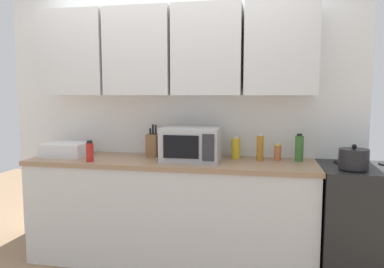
{
  "coord_description": "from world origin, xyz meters",
  "views": [
    {
      "loc": [
        0.79,
        -3.31,
        1.46
      ],
      "look_at": [
        0.18,
        -0.25,
        1.12
      ],
      "focal_mm": 34.45,
      "sensor_mm": 36.0,
      "label": 1
    }
  ],
  "objects_px": {
    "bottle_amber_vinegar": "(260,148)",
    "bottle_spice_jar": "(278,153)",
    "dish_rack": "(66,149)",
    "microwave": "(191,144)",
    "stove_range": "(369,224)",
    "knife_block": "(153,145)",
    "bottle_yellow_mustard": "(236,148)",
    "bottle_red_sauce": "(90,152)",
    "kettle": "(354,159)",
    "bottle_green_oil": "(299,148)"
  },
  "relations": [
    {
      "from": "microwave",
      "to": "kettle",
      "type": "bearing_deg",
      "value": -7.45
    },
    {
      "from": "knife_block",
      "to": "bottle_spice_jar",
      "type": "bearing_deg",
      "value": 0.1
    },
    {
      "from": "dish_rack",
      "to": "bottle_red_sauce",
      "type": "height_order",
      "value": "bottle_red_sauce"
    },
    {
      "from": "knife_block",
      "to": "bottle_green_oil",
      "type": "xyz_separation_m",
      "value": [
        1.27,
        -0.01,
        0.01
      ]
    },
    {
      "from": "dish_rack",
      "to": "bottle_yellow_mustard",
      "type": "xyz_separation_m",
      "value": [
        1.51,
        0.18,
        0.03
      ]
    },
    {
      "from": "dish_rack",
      "to": "bottle_spice_jar",
      "type": "xyz_separation_m",
      "value": [
        1.87,
        0.15,
        0.01
      ]
    },
    {
      "from": "bottle_amber_vinegar",
      "to": "bottle_spice_jar",
      "type": "height_order",
      "value": "bottle_amber_vinegar"
    },
    {
      "from": "knife_block",
      "to": "kettle",
      "type": "bearing_deg",
      "value": -10.7
    },
    {
      "from": "microwave",
      "to": "bottle_spice_jar",
      "type": "xyz_separation_m",
      "value": [
        0.72,
        0.15,
        -0.07
      ]
    },
    {
      "from": "bottle_yellow_mustard",
      "to": "kettle",
      "type": "bearing_deg",
      "value": -21.08
    },
    {
      "from": "bottle_yellow_mustard",
      "to": "knife_block",
      "type": "bearing_deg",
      "value": -177.19
    },
    {
      "from": "bottle_amber_vinegar",
      "to": "kettle",
      "type": "bearing_deg",
      "value": -21.72
    },
    {
      "from": "kettle",
      "to": "dish_rack",
      "type": "height_order",
      "value": "kettle"
    },
    {
      "from": "kettle",
      "to": "knife_block",
      "type": "distance_m",
      "value": 1.66
    },
    {
      "from": "stove_range",
      "to": "bottle_yellow_mustard",
      "type": "bearing_deg",
      "value": 169.13
    },
    {
      "from": "dish_rack",
      "to": "bottle_green_oil",
      "type": "height_order",
      "value": "bottle_green_oil"
    },
    {
      "from": "bottle_amber_vinegar",
      "to": "bottle_spice_jar",
      "type": "distance_m",
      "value": 0.16
    },
    {
      "from": "stove_range",
      "to": "bottle_spice_jar",
      "type": "bearing_deg",
      "value": 166.47
    },
    {
      "from": "kettle",
      "to": "bottle_yellow_mustard",
      "type": "relative_size",
      "value": 1.11
    },
    {
      "from": "stove_range",
      "to": "bottle_amber_vinegar",
      "type": "distance_m",
      "value": 1.03
    },
    {
      "from": "stove_range",
      "to": "bottle_green_oil",
      "type": "height_order",
      "value": "bottle_green_oil"
    },
    {
      "from": "bottle_green_oil",
      "to": "bottle_amber_vinegar",
      "type": "relative_size",
      "value": 1.01
    },
    {
      "from": "bottle_amber_vinegar",
      "to": "bottle_red_sauce",
      "type": "height_order",
      "value": "bottle_amber_vinegar"
    },
    {
      "from": "bottle_yellow_mustard",
      "to": "bottle_spice_jar",
      "type": "height_order",
      "value": "bottle_yellow_mustard"
    },
    {
      "from": "knife_block",
      "to": "bottle_yellow_mustard",
      "type": "distance_m",
      "value": 0.74
    },
    {
      "from": "dish_rack",
      "to": "bottle_yellow_mustard",
      "type": "relative_size",
      "value": 1.99
    },
    {
      "from": "dish_rack",
      "to": "bottle_red_sauce",
      "type": "relative_size",
      "value": 2.16
    },
    {
      "from": "kettle",
      "to": "dish_rack",
      "type": "relative_size",
      "value": 0.56
    },
    {
      "from": "dish_rack",
      "to": "bottle_amber_vinegar",
      "type": "relative_size",
      "value": 1.66
    },
    {
      "from": "dish_rack",
      "to": "bottle_amber_vinegar",
      "type": "height_order",
      "value": "bottle_amber_vinegar"
    },
    {
      "from": "kettle",
      "to": "knife_block",
      "type": "xyz_separation_m",
      "value": [
        -1.63,
        0.31,
        0.02
      ]
    },
    {
      "from": "stove_range",
      "to": "bottle_green_oil",
      "type": "xyz_separation_m",
      "value": [
        -0.53,
        0.16,
        0.56
      ]
    },
    {
      "from": "bottle_spice_jar",
      "to": "knife_block",
      "type": "bearing_deg",
      "value": -179.9
    },
    {
      "from": "kettle",
      "to": "bottle_spice_jar",
      "type": "relative_size",
      "value": 1.5
    },
    {
      "from": "bottle_red_sauce",
      "to": "kettle",
      "type": "bearing_deg",
      "value": 1.45
    },
    {
      "from": "stove_range",
      "to": "bottle_spice_jar",
      "type": "relative_size",
      "value": 6.45
    },
    {
      "from": "bottle_amber_vinegar",
      "to": "dish_rack",
      "type": "bearing_deg",
      "value": -176.28
    },
    {
      "from": "bottle_green_oil",
      "to": "bottle_red_sauce",
      "type": "bearing_deg",
      "value": -168.37
    },
    {
      "from": "knife_block",
      "to": "bottle_amber_vinegar",
      "type": "height_order",
      "value": "knife_block"
    },
    {
      "from": "dish_rack",
      "to": "knife_block",
      "type": "xyz_separation_m",
      "value": [
        0.78,
        0.15,
        0.04
      ]
    },
    {
      "from": "bottle_green_oil",
      "to": "bottle_yellow_mustard",
      "type": "distance_m",
      "value": 0.53
    },
    {
      "from": "dish_rack",
      "to": "bottle_amber_vinegar",
      "type": "bearing_deg",
      "value": 3.72
    },
    {
      "from": "dish_rack",
      "to": "bottle_spice_jar",
      "type": "height_order",
      "value": "bottle_spice_jar"
    },
    {
      "from": "kettle",
      "to": "bottle_spice_jar",
      "type": "height_order",
      "value": "kettle"
    },
    {
      "from": "stove_range",
      "to": "knife_block",
      "type": "distance_m",
      "value": 1.89
    },
    {
      "from": "stove_range",
      "to": "knife_block",
      "type": "height_order",
      "value": "knife_block"
    },
    {
      "from": "bottle_red_sauce",
      "to": "stove_range",
      "type": "bearing_deg",
      "value": 4.91
    },
    {
      "from": "microwave",
      "to": "bottle_green_oil",
      "type": "relative_size",
      "value": 2.08
    },
    {
      "from": "kettle",
      "to": "knife_block",
      "type": "bearing_deg",
      "value": 169.3
    },
    {
      "from": "bottle_green_oil",
      "to": "bottle_amber_vinegar",
      "type": "xyz_separation_m",
      "value": [
        -0.32,
        -0.03,
        0.0
      ]
    }
  ]
}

